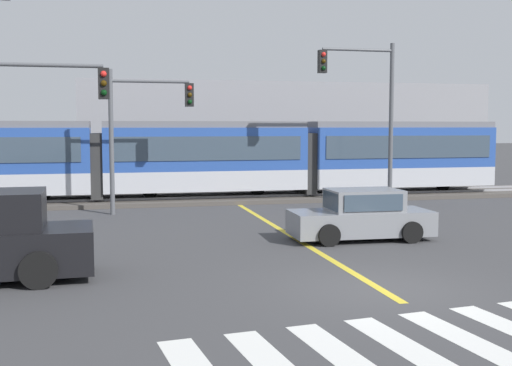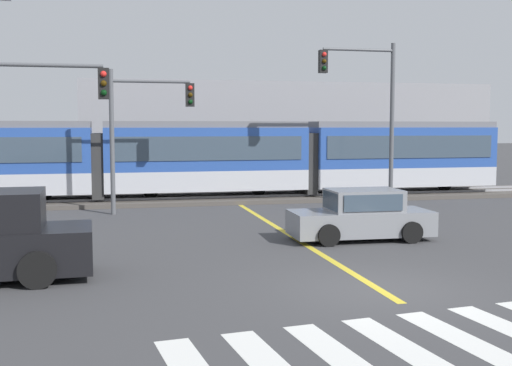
{
  "view_description": "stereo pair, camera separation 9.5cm",
  "coord_description": "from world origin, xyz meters",
  "px_view_note": "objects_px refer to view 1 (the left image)",
  "views": [
    {
      "loc": [
        -5.51,
        -12.25,
        3.41
      ],
      "look_at": [
        -0.93,
        7.46,
        1.6
      ],
      "focal_mm": 45.0,
      "sensor_mm": 36.0,
      "label": 1
    },
    {
      "loc": [
        -5.41,
        -12.28,
        3.41
      ],
      "look_at": [
        -0.93,
        7.46,
        1.6
      ],
      "focal_mm": 45.0,
      "sensor_mm": 36.0,
      "label": 2
    }
  ],
  "objects_px": {
    "traffic_light_far_right": "(369,100)",
    "traffic_light_far_left": "(141,120)",
    "light_rail_tram": "(204,156)",
    "sedan_crossing": "(361,216)",
    "traffic_light_mid_left": "(14,114)"
  },
  "relations": [
    {
      "from": "traffic_light_far_left",
      "to": "traffic_light_far_right",
      "type": "bearing_deg",
      "value": -3.51
    },
    {
      "from": "traffic_light_far_right",
      "to": "traffic_light_far_left",
      "type": "height_order",
      "value": "traffic_light_far_right"
    },
    {
      "from": "light_rail_tram",
      "to": "sedan_crossing",
      "type": "xyz_separation_m",
      "value": [
        3.09,
        -11.01,
        -1.35
      ]
    },
    {
      "from": "light_rail_tram",
      "to": "sedan_crossing",
      "type": "height_order",
      "value": "light_rail_tram"
    },
    {
      "from": "traffic_light_far_right",
      "to": "traffic_light_mid_left",
      "type": "height_order",
      "value": "traffic_light_far_right"
    },
    {
      "from": "sedan_crossing",
      "to": "traffic_light_far_left",
      "type": "height_order",
      "value": "traffic_light_far_left"
    },
    {
      "from": "sedan_crossing",
      "to": "traffic_light_far_right",
      "type": "bearing_deg",
      "value": 65.64
    },
    {
      "from": "light_rail_tram",
      "to": "traffic_light_mid_left",
      "type": "distance_m",
      "value": 11.83
    },
    {
      "from": "light_rail_tram",
      "to": "traffic_light_far_left",
      "type": "xyz_separation_m",
      "value": [
        -3.01,
        -3.74,
        1.6
      ]
    },
    {
      "from": "traffic_light_mid_left",
      "to": "light_rail_tram",
      "type": "bearing_deg",
      "value": 54.16
    },
    {
      "from": "light_rail_tram",
      "to": "traffic_light_mid_left",
      "type": "relative_size",
      "value": 4.93
    },
    {
      "from": "sedan_crossing",
      "to": "traffic_light_far_left",
      "type": "bearing_deg",
      "value": 129.99
    },
    {
      "from": "traffic_light_far_right",
      "to": "traffic_light_mid_left",
      "type": "relative_size",
      "value": 1.19
    },
    {
      "from": "light_rail_tram",
      "to": "traffic_light_mid_left",
      "type": "xyz_separation_m",
      "value": [
        -6.86,
        -9.49,
        1.7
      ]
    },
    {
      "from": "traffic_light_mid_left",
      "to": "sedan_crossing",
      "type": "bearing_deg",
      "value": -8.66
    }
  ]
}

